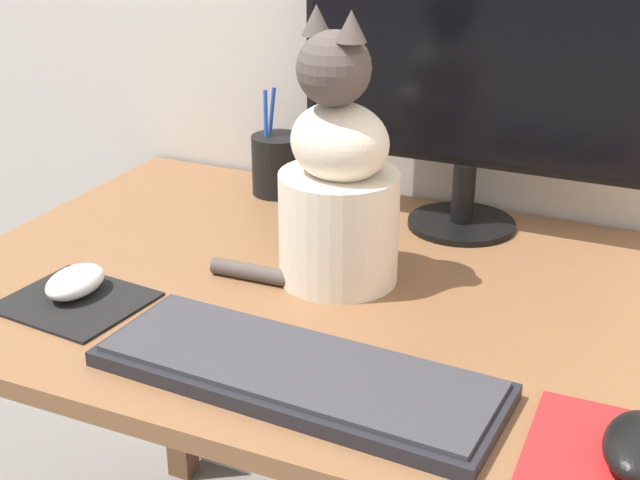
{
  "coord_description": "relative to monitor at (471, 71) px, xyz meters",
  "views": [
    {
      "loc": [
        0.38,
        -1.0,
        1.26
      ],
      "look_at": [
        -0.03,
        -0.11,
        0.83
      ],
      "focal_mm": 50.0,
      "sensor_mm": 36.0,
      "label": 1
    }
  ],
  "objects": [
    {
      "name": "pen_cup",
      "position": [
        -0.33,
        0.02,
        -0.2
      ],
      "size": [
        0.09,
        0.09,
        0.18
      ],
      "color": "black",
      "rests_on": "desk"
    },
    {
      "name": "monitor",
      "position": [
        0.0,
        0.0,
        0.0
      ],
      "size": [
        0.53,
        0.17,
        0.44
      ],
      "color": "black",
      "rests_on": "desk"
    },
    {
      "name": "mousepad_right",
      "position": [
        0.33,
        -0.52,
        -0.25
      ],
      "size": [
        0.22,
        0.2,
        0.0
      ],
      "rotation": [
        0.0,
        0.0,
        0.02
      ],
      "color": "red",
      "rests_on": "desk"
    },
    {
      "name": "computer_mouse_right",
      "position": [
        0.32,
        -0.51,
        -0.23
      ],
      "size": [
        0.07,
        0.11,
        0.04
      ],
      "color": "black",
      "rests_on": "mousepad_right"
    },
    {
      "name": "mousepad_left",
      "position": [
        -0.39,
        -0.46,
        -0.25
      ],
      "size": [
        0.19,
        0.17,
        0.0
      ],
      "rotation": [
        0.0,
        0.0,
        -0.1
      ],
      "color": "black",
      "rests_on": "desk"
    },
    {
      "name": "desk",
      "position": [
        -0.05,
        -0.28,
        -0.35
      ],
      "size": [
        1.19,
        0.75,
        0.71
      ],
      "color": "brown",
      "rests_on": "ground_plane"
    },
    {
      "name": "keyboard",
      "position": [
        -0.04,
        -0.51,
        -0.24
      ],
      "size": [
        0.47,
        0.19,
        0.02
      ],
      "rotation": [
        0.0,
        0.0,
        -0.05
      ],
      "color": "black",
      "rests_on": "desk"
    },
    {
      "name": "cat",
      "position": [
        -0.11,
        -0.25,
        -0.11
      ],
      "size": [
        0.27,
        0.21,
        0.37
      ],
      "rotation": [
        0.0,
        0.0,
        -0.32
      ],
      "color": "beige",
      "rests_on": "desk"
    },
    {
      "name": "computer_mouse_left",
      "position": [
        -0.4,
        -0.45,
        -0.23
      ],
      "size": [
        0.06,
        0.1,
        0.04
      ],
      "color": "white",
      "rests_on": "mousepad_left"
    }
  ]
}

